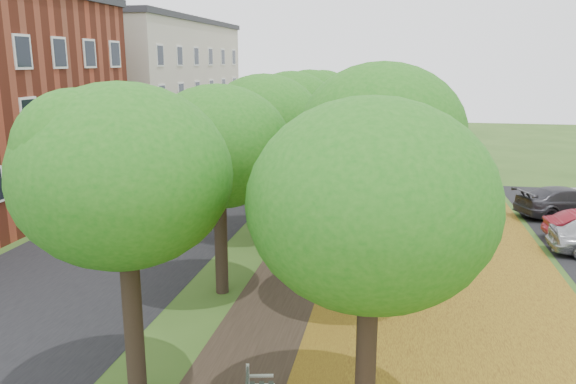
% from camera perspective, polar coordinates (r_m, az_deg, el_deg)
% --- Properties ---
extents(street_asphalt, '(8.00, 70.00, 0.01)m').
position_cam_1_polar(street_asphalt, '(27.94, -11.55, -1.91)').
color(street_asphalt, black).
rests_on(street_asphalt, ground).
extents(footpath, '(3.20, 70.00, 0.01)m').
position_cam_1_polar(footpath, '(26.07, 3.91, -2.75)').
color(footpath, black).
rests_on(footpath, ground).
extents(leaf_verge, '(7.50, 70.00, 0.01)m').
position_cam_1_polar(leaf_verge, '(25.98, 14.94, -3.23)').
color(leaf_verge, olive).
rests_on(leaf_verge, ground).
extents(tree_row_west, '(4.32, 34.32, 6.54)m').
position_cam_1_polar(tree_row_west, '(25.55, -0.87, 7.65)').
color(tree_row_west, black).
rests_on(tree_row_west, ground).
extents(tree_row_east, '(4.32, 34.32, 6.54)m').
position_cam_1_polar(tree_row_east, '(25.03, 10.05, 7.33)').
color(tree_row_east, black).
rests_on(tree_row_east, ground).
extents(building_cream, '(10.30, 20.30, 10.40)m').
position_cam_1_polar(building_cream, '(47.36, -14.33, 10.41)').
color(building_cream, beige).
rests_on(building_cream, ground).
extents(car_grey, '(5.19, 3.55, 1.39)m').
position_cam_1_polar(car_grey, '(29.35, 26.44, -0.92)').
color(car_grey, '#343338').
rests_on(car_grey, ground).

